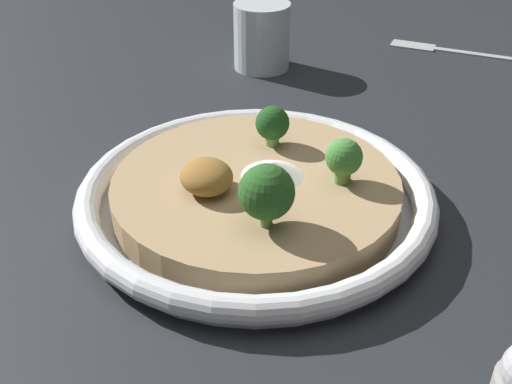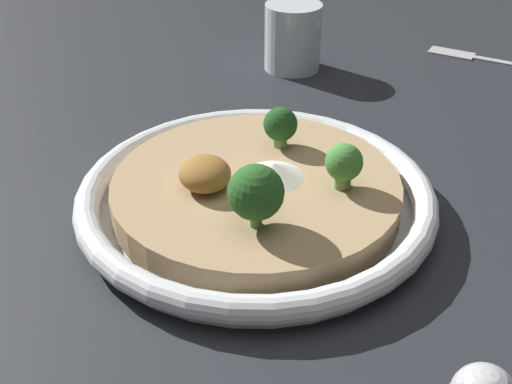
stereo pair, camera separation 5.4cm
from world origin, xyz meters
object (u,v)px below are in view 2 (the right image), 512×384
at_px(risotto_bowl, 256,195).
at_px(broccoli_back_right, 344,164).
at_px(drinking_glass, 293,37).
at_px(broccoli_back_left, 280,125).
at_px(broccoli_right, 256,193).
at_px(fork_utensil, 487,59).

bearing_deg(risotto_bowl, broccoli_back_right, 64.88).
height_order(risotto_bowl, broccoli_back_right, broccoli_back_right).
distance_m(risotto_bowl, drinking_glass, 0.32).
distance_m(broccoli_back_left, drinking_glass, 0.26).
distance_m(broccoli_back_left, broccoli_right, 0.12).
bearing_deg(broccoli_back_right, broccoli_back_left, -160.96).
xyz_separation_m(broccoli_right, fork_utensil, (-0.31, 0.40, -0.06)).
bearing_deg(broccoli_right, drinking_glass, 157.60).
relative_size(broccoli_back_left, fork_utensil, 0.24).
bearing_deg(broccoli_back_right, risotto_bowl, -115.12).
bearing_deg(broccoli_right, risotto_bowl, 164.29).
distance_m(risotto_bowl, broccoli_back_right, 0.08).
xyz_separation_m(broccoli_back_right, broccoli_right, (0.03, -0.08, 0.01)).
bearing_deg(fork_utensil, broccoli_back_left, 75.52).
distance_m(broccoli_right, fork_utensil, 0.51).
height_order(broccoli_back_left, broccoli_right, broccoli_right).
distance_m(broccoli_back_right, fork_utensil, 0.43).
bearing_deg(drinking_glass, risotto_bowl, -23.74).
height_order(broccoli_right, fork_utensil, broccoli_right).
xyz_separation_m(risotto_bowl, broccoli_back_right, (0.03, 0.06, 0.04)).
relative_size(broccoli_back_right, fork_utensil, 0.25).
bearing_deg(broccoli_back_left, risotto_bowl, -36.06).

